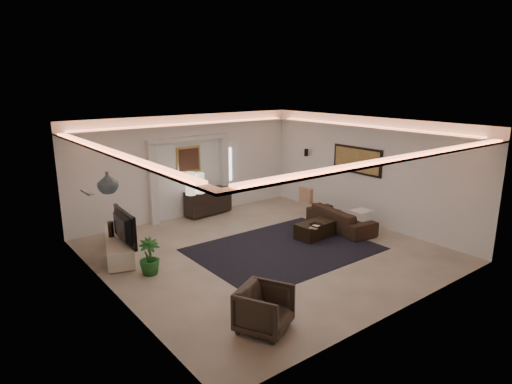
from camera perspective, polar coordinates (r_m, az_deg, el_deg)
floor at (r=10.13m, az=1.19°, el=-7.71°), size 7.00×7.00×0.00m
ceiling at (r=9.43m, az=1.28°, el=8.85°), size 7.00×7.00×0.00m
wall_back at (r=12.53m, az=-8.87°, el=3.35°), size 7.00×0.00×7.00m
wall_front at (r=7.40m, az=18.55°, el=-4.96°), size 7.00×0.00×7.00m
wall_left at (r=8.04m, az=-18.62°, el=-3.45°), size 0.00×7.00×7.00m
wall_right at (r=12.13m, az=14.23°, el=2.72°), size 0.00×7.00×7.00m
cove_soffit at (r=9.46m, az=1.27°, el=7.16°), size 7.00×7.00×0.04m
daylight_slit at (r=13.22m, az=-3.69°, el=3.62°), size 0.25×0.03×1.00m
area_rug at (r=10.23m, az=3.66°, el=-7.48°), size 4.00×3.00×0.01m
pilaster_left at (r=12.02m, az=-13.37°, el=0.95°), size 0.22×0.20×2.20m
pilaster_right at (r=13.10m, az=-4.20°, el=2.39°), size 0.22×0.20×2.20m
alcove_header at (r=12.32m, az=-8.79°, el=6.93°), size 2.52×0.20×0.12m
painting_frame at (r=12.47m, az=-8.84°, el=4.23°), size 0.74×0.04×0.74m
painting_canvas at (r=12.45m, az=-8.78°, el=4.22°), size 0.62×0.02×0.62m
art_panel_frame at (r=12.25m, az=13.12°, el=4.08°), size 0.04×1.64×0.74m
art_panel_gold at (r=12.23m, az=13.04°, el=4.07°), size 0.02×1.50×0.62m
wall_sconce at (r=13.45m, az=6.60°, el=5.17°), size 0.12×0.12×0.22m
wall_niche at (r=9.30m, az=-21.25°, el=-0.04°), size 0.10×0.55×0.04m
console at (r=12.75m, az=-6.28°, el=-1.22°), size 1.47×0.61×0.71m
lamp_left at (r=12.06m, az=-8.59°, el=1.18°), size 0.31×0.31×0.63m
lamp_right at (r=12.21m, az=-7.36°, el=1.38°), size 0.26×0.26×0.57m
media_ledge at (r=10.35m, az=-17.56°, el=-6.59°), size 1.16×2.20×0.40m
tv at (r=9.67m, az=-17.52°, el=-4.35°), size 1.27×0.24×0.73m
figurine at (r=10.23m, az=-18.50°, el=-4.44°), size 0.16×0.16×0.35m
ginger_jar at (r=8.96m, az=-18.88°, el=1.17°), size 0.46×0.46×0.42m
plant at (r=9.10m, az=-13.79°, el=-8.25°), size 0.43×0.43×0.74m
sofa at (r=11.69m, az=11.03°, el=-3.42°), size 2.08×1.04×0.58m
throw_blanket at (r=11.51m, az=13.65°, el=-2.49°), size 0.49×0.40×0.05m
throw_pillow at (r=12.83m, az=6.57°, el=-0.44°), size 0.14×0.45×0.45m
coffee_table at (r=10.99m, az=7.73°, el=-4.91°), size 1.04×0.62×0.37m
bowl at (r=10.57m, az=7.90°, el=-4.31°), size 0.33×0.33×0.08m
magazine at (r=10.54m, az=7.72°, el=-4.48°), size 0.31×0.28×0.03m
armchair at (r=7.01m, az=1.09°, el=-15.10°), size 1.03×1.04×0.71m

